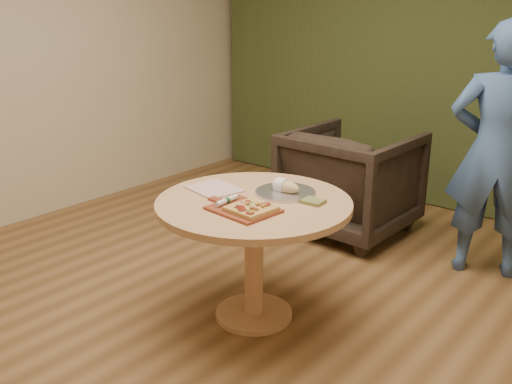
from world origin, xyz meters
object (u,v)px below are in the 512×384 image
object	(u,v)px
pedestal_table	(254,223)
flatbread_pizza	(251,209)
bread_roll	(284,186)
cutlery_roll	(227,201)
serving_tray	(285,192)
armchair	(351,176)
person_standing	(496,152)
pizza_paddle	(242,209)

from	to	relation	value
pedestal_table	flatbread_pizza	xyz separation A→B (m)	(0.12, -0.17, 0.17)
pedestal_table	bread_roll	bearing A→B (deg)	74.83
cutlery_roll	serving_tray	distance (m)	0.40
flatbread_pizza	cutlery_roll	xyz separation A→B (m)	(-0.18, 0.01, 0.00)
pedestal_table	cutlery_roll	world-z (taller)	cutlery_roll
bread_roll	armchair	size ratio (longest dim) A/B	0.20
pedestal_table	person_standing	world-z (taller)	person_standing
pizza_paddle	person_standing	bearing A→B (deg)	70.21
pizza_paddle	pedestal_table	bearing A→B (deg)	113.95
cutlery_roll	serving_tray	bearing A→B (deg)	68.41
pedestal_table	cutlery_roll	bearing A→B (deg)	-109.59
serving_tray	bread_roll	world-z (taller)	bread_roll
cutlery_roll	serving_tray	size ratio (longest dim) A/B	0.56
flatbread_pizza	bread_roll	size ratio (longest dim) A/B	1.24
cutlery_roll	pizza_paddle	bearing A→B (deg)	-4.87
pizza_paddle	flatbread_pizza	distance (m)	0.07
flatbread_pizza	armchair	distance (m)	1.79
flatbread_pizza	bread_roll	distance (m)	0.39
cutlery_roll	bread_roll	xyz separation A→B (m)	(0.12, 0.38, 0.01)
pedestal_table	serving_tray	distance (m)	0.27
pizza_paddle	armchair	bearing A→B (deg)	105.95
pedestal_table	pizza_paddle	bearing A→B (deg)	-71.41
bread_roll	flatbread_pizza	bearing A→B (deg)	-80.29
flatbread_pizza	armchair	size ratio (longest dim) A/B	0.25
pedestal_table	cutlery_roll	distance (m)	0.24
serving_tray	armchair	xyz separation A→B (m)	(-0.33, 1.34, -0.28)
serving_tray	pizza_paddle	bearing A→B (deg)	-91.55
pedestal_table	bread_roll	world-z (taller)	bread_roll
pizza_paddle	cutlery_roll	world-z (taller)	cutlery_roll
pizza_paddle	person_standing	distance (m)	1.87
pedestal_table	armchair	bearing A→B (deg)	99.70
pizza_paddle	armchair	world-z (taller)	armchair
pizza_paddle	serving_tray	size ratio (longest dim) A/B	1.29
pizza_paddle	bread_roll	xyz separation A→B (m)	(0.00, 0.38, 0.04)
pizza_paddle	serving_tray	xyz separation A→B (m)	(0.01, 0.38, -0.00)
pedestal_table	pizza_paddle	size ratio (longest dim) A/B	2.46
serving_tray	pedestal_table	bearing A→B (deg)	-107.38
pizza_paddle	bread_roll	size ratio (longest dim) A/B	2.37
serving_tray	person_standing	world-z (taller)	person_standing
person_standing	pedestal_table	bearing A→B (deg)	37.31
flatbread_pizza	armchair	bearing A→B (deg)	102.70
bread_roll	person_standing	bearing A→B (deg)	58.85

